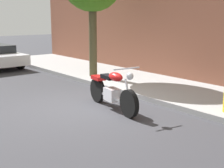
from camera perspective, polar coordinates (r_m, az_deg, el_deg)
ground_plane at (r=8.49m, az=-4.71°, el=-4.14°), size 60.00×60.00×0.00m
sidewalk at (r=10.44m, az=9.43°, el=-0.80°), size 20.27×2.83×0.14m
motorcycle at (r=8.22m, az=0.02°, el=-1.21°), size 2.27×0.75×1.17m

